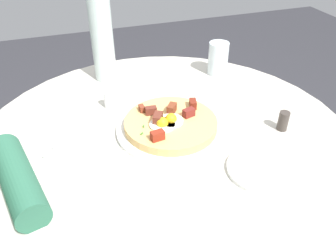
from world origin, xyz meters
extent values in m
cylinder|color=beige|center=(0.00, 0.00, 0.74)|extent=(1.00, 1.00, 0.03)
cylinder|color=#333338|center=(0.00, 0.00, 0.36)|extent=(0.12, 0.12, 0.72)
cylinder|color=#2D664C|center=(0.09, -0.36, 0.78)|extent=(0.27, 0.13, 0.07)
cylinder|color=white|center=(-0.01, 0.02, 0.76)|extent=(0.29, 0.29, 0.01)
cylinder|color=tan|center=(-0.01, 0.02, 0.78)|extent=(0.25, 0.25, 0.02)
cylinder|color=white|center=(0.01, -0.01, 0.79)|extent=(0.07, 0.07, 0.01)
sphere|color=yellow|center=(0.01, -0.01, 0.80)|extent=(0.03, 0.03, 0.03)
cylinder|color=white|center=(0.00, 0.02, 0.79)|extent=(0.06, 0.06, 0.01)
sphere|color=yellow|center=(0.00, 0.02, 0.80)|extent=(0.03, 0.03, 0.03)
cube|color=brown|center=(-0.04, 0.03, 0.80)|extent=(0.04, 0.04, 0.02)
cube|color=maroon|center=(0.06, -0.04, 0.80)|extent=(0.02, 0.04, 0.02)
cube|color=brown|center=(-0.01, -0.02, 0.80)|extent=(0.04, 0.04, 0.03)
cube|color=brown|center=(-0.05, -0.02, 0.80)|extent=(0.02, 0.03, 0.02)
cube|color=brown|center=(-0.08, -0.04, 0.80)|extent=(0.02, 0.01, 0.02)
cube|color=maroon|center=(-0.01, 0.07, 0.80)|extent=(0.03, 0.03, 0.02)
cube|color=maroon|center=(-0.05, 0.10, 0.80)|extent=(0.03, 0.03, 0.02)
cube|color=#387F2D|center=(-0.02, 0.00, 0.79)|extent=(0.01, 0.01, 0.00)
cube|color=#387F2D|center=(0.03, -0.07, 0.79)|extent=(0.01, 0.01, 0.00)
cube|color=#387F2D|center=(0.00, -0.06, 0.79)|extent=(0.01, 0.01, 0.00)
cylinder|color=white|center=(0.21, 0.17, 0.76)|extent=(0.16, 0.16, 0.01)
cube|color=white|center=(0.04, -0.23, 0.75)|extent=(0.22, 0.22, 0.00)
cube|color=silver|center=(0.06, -0.24, 0.76)|extent=(0.13, 0.15, 0.00)
cube|color=silver|center=(0.03, -0.22, 0.76)|extent=(0.13, 0.15, 0.00)
cylinder|color=silver|center=(-0.28, 0.29, 0.81)|extent=(0.07, 0.07, 0.11)
cylinder|color=silver|center=(-0.37, -0.09, 0.89)|extent=(0.07, 0.07, 0.28)
cylinder|color=white|center=(-0.18, -0.11, 0.78)|extent=(0.03, 0.03, 0.05)
cylinder|color=#3F3833|center=(0.08, 0.30, 0.78)|extent=(0.03, 0.03, 0.05)
camera|label=1|loc=(0.69, -0.23, 1.29)|focal=36.56mm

